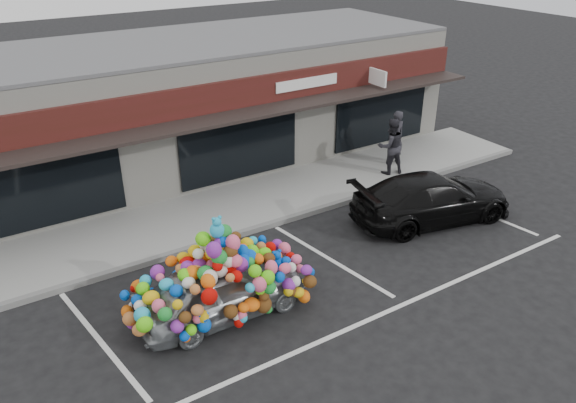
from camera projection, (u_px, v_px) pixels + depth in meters
ground at (239, 297)px, 13.25m from camera, size 90.00×90.00×0.00m
shop_building at (117, 115)px, 18.63m from camera, size 24.00×7.20×4.31m
sidewalk at (174, 225)px, 16.23m from camera, size 26.00×3.00×0.15m
kerb at (195, 248)px, 15.10m from camera, size 26.00×0.18×0.16m
parking_stripe_left at (100, 341)px, 11.87m from camera, size 0.73×4.37×0.01m
parking_stripe_mid at (329, 259)px, 14.74m from camera, size 0.73×4.37×0.01m
parking_stripe_right at (470, 208)px, 17.32m from camera, size 0.73×4.37×0.01m
lane_line at (367, 321)px, 12.48m from camera, size 14.00×0.12×0.01m
toy_car at (221, 284)px, 12.35m from camera, size 2.83×4.15×2.41m
black_sedan at (432, 198)px, 16.36m from camera, size 2.90×5.15×1.41m
pedestrian_a at (395, 137)px, 19.70m from camera, size 0.72×0.49×1.93m
pedestrian_b at (391, 146)px, 18.92m from camera, size 1.11×0.97×1.94m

